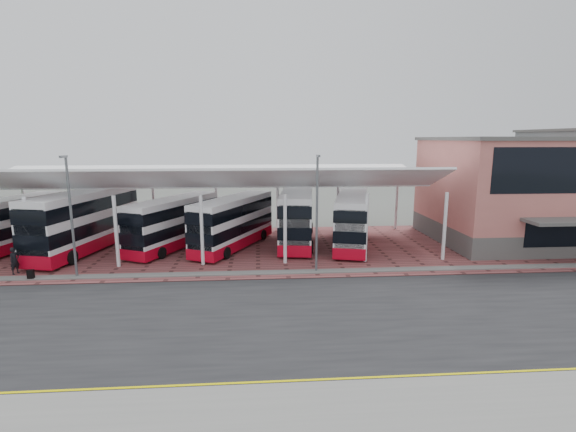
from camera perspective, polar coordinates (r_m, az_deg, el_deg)
name	(u,v)px	position (r m, az deg, el deg)	size (l,w,h in m)	color
ground	(296,310)	(23.06, 1.06, -12.71)	(140.00, 140.00, 0.00)	#4F524C
road	(297,317)	(22.14, 1.30, -13.70)	(120.00, 14.00, 0.02)	black
forecourt	(305,247)	(35.51, 2.35, -4.28)	(72.00, 16.00, 0.06)	brown
sidewalk	(321,418)	(15.22, 4.51, -25.88)	(120.00, 4.00, 0.14)	slate
north_kerb	(287,272)	(28.82, -0.08, -7.73)	(120.00, 0.80, 0.14)	slate
yellow_line_near	(313,384)	(16.88, 3.40, -22.00)	(120.00, 0.12, 0.01)	#DACD00
yellow_line_far	(312,380)	(17.13, 3.26, -21.46)	(120.00, 0.12, 0.01)	#DACD00
canopy	(209,179)	(35.42, -10.77, 5.00)	(37.00, 11.63, 7.07)	white
terminal	(539,190)	(43.24, 31.15, 3.12)	(18.40, 14.40, 9.25)	#555350
lamp_west	(71,213)	(30.27, -27.57, 0.32)	(0.16, 0.90, 8.07)	slate
lamp_east	(317,210)	(28.06, 3.98, 0.78)	(0.16, 0.90, 8.07)	slate
bus_0	(9,225)	(40.55, -33.86, -1.08)	(4.73, 10.70, 4.30)	white
bus_1	(85,221)	(37.61, -26.00, -0.67)	(5.33, 12.16, 4.89)	white
bus_2	(174,223)	(36.10, -15.33, -0.97)	(6.50, 10.15, 4.18)	white
bus_3	(233,223)	(35.12, -7.47, -0.94)	(6.65, 10.31, 4.25)	white
bus_4	(297,216)	(36.62, 1.23, -0.07)	(4.01, 11.50, 4.64)	white
bus_5	(352,220)	(36.02, 8.72, -0.57)	(5.05, 10.91, 4.38)	white
pedestrian	(15,261)	(33.80, -33.31, -5.14)	(0.67, 0.44, 1.84)	black
suitcase	(31,275)	(32.08, -31.73, -6.84)	(0.38, 0.27, 0.66)	black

